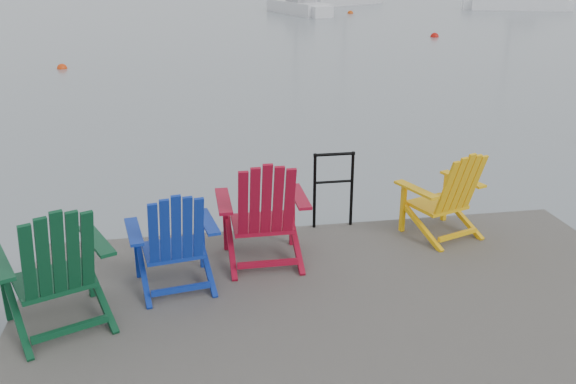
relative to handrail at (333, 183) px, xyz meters
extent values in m
cube|color=#282624|center=(-0.25, -2.45, -0.64)|extent=(6.00, 5.00, 0.20)
cylinder|color=black|center=(-2.95, -0.25, -1.34)|extent=(0.26, 0.26, 1.20)
cylinder|color=black|center=(-0.25, -0.25, -1.34)|extent=(0.26, 0.26, 1.20)
cylinder|color=black|center=(2.45, -0.25, -1.34)|extent=(0.26, 0.26, 1.20)
cylinder|color=black|center=(-0.22, 0.00, -0.09)|extent=(0.04, 0.04, 0.90)
cylinder|color=black|center=(0.22, 0.00, -0.09)|extent=(0.04, 0.04, 0.90)
cylinder|color=black|center=(0.00, 0.00, 0.34)|extent=(0.48, 0.04, 0.04)
cylinder|color=black|center=(0.00, 0.00, 0.01)|extent=(0.44, 0.03, 0.03)
cube|color=#0A3C22|center=(-2.82, -1.54, -0.17)|extent=(0.78, 0.74, 0.05)
cube|color=#0A3C22|center=(-3.24, -1.47, -0.22)|extent=(0.07, 0.07, 0.64)
cube|color=#0A3C22|center=(-2.58, -1.18, -0.22)|extent=(0.07, 0.07, 0.64)
cube|color=#0A3C22|center=(-2.45, -1.40, 0.12)|extent=(0.40, 0.70, 0.03)
cube|color=#0A3C22|center=(-2.67, -1.88, 0.22)|extent=(0.64, 0.50, 0.79)
cube|color=#0E2B97|center=(-1.82, -1.03, -0.21)|extent=(0.61, 0.56, 0.04)
cube|color=#0E2B97|center=(-2.17, -0.88, -0.26)|extent=(0.06, 0.06, 0.57)
cube|color=#0E2B97|center=(-1.54, -0.77, -0.26)|extent=(0.06, 0.06, 0.57)
cube|color=#0E2B97|center=(-2.16, -1.10, 0.04)|extent=(0.22, 0.63, 0.03)
cube|color=#0E2B97|center=(-1.48, -0.99, 0.04)|extent=(0.22, 0.63, 0.03)
cube|color=#0E2B97|center=(-1.77, -1.35, 0.13)|extent=(0.54, 0.34, 0.70)
cube|color=maroon|center=(-0.91, -0.63, -0.17)|extent=(0.61, 0.54, 0.04)
cube|color=maroon|center=(-1.27, -0.41, -0.22)|extent=(0.06, 0.06, 0.64)
cube|color=maroon|center=(-0.55, -0.41, -0.22)|extent=(0.06, 0.06, 0.64)
cube|color=maroon|center=(-1.30, -0.66, 0.11)|extent=(0.14, 0.70, 0.03)
cube|color=maroon|center=(-0.53, -0.66, 0.11)|extent=(0.14, 0.70, 0.03)
cube|color=maroon|center=(-0.91, -1.00, 0.21)|extent=(0.56, 0.29, 0.78)
cube|color=#F4B10D|center=(1.12, -0.35, -0.21)|extent=(0.67, 0.64, 0.04)
cube|color=#F4B10D|center=(0.75, -0.27, -0.26)|extent=(0.06, 0.06, 0.57)
cube|color=#F4B10D|center=(1.36, -0.05, -0.26)|extent=(0.06, 0.06, 0.57)
cube|color=#F4B10D|center=(0.81, -0.49, 0.04)|extent=(0.32, 0.62, 0.03)
cube|color=#F4B10D|center=(1.46, -0.25, 0.04)|extent=(0.32, 0.62, 0.03)
cube|color=#F4B10D|center=(1.24, -0.66, 0.13)|extent=(0.56, 0.42, 0.70)
cube|color=silver|center=(6.41, 36.69, -0.79)|extent=(3.51, 7.27, 1.10)
cube|color=silver|center=(11.68, 44.84, -0.79)|extent=(7.81, 6.70, 1.10)
cube|color=white|center=(23.09, 37.25, -0.79)|extent=(6.89, 3.85, 1.10)
sphere|color=red|center=(-5.68, 15.36, -1.04)|extent=(0.34, 0.34, 0.34)
sphere|color=#BA110A|center=(10.34, 21.97, -1.04)|extent=(0.41, 0.41, 0.41)
sphere|color=#C7440B|center=(10.02, 36.20, -1.04)|extent=(0.40, 0.40, 0.40)
camera|label=1|loc=(-1.61, -6.38, 2.38)|focal=38.00mm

